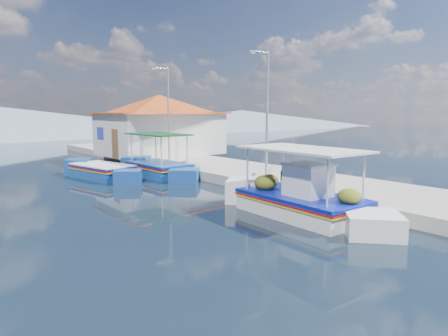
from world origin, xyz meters
TOP-DOWN VIEW (x-y plane):
  - ground at (0.00, 0.00)m, footprint 160.00×160.00m
  - quay at (5.90, 6.00)m, footprint 5.00×44.00m
  - bollards at (3.80, 5.25)m, footprint 0.20×17.20m
  - main_caique at (1.91, -2.41)m, footprint 2.55×8.11m
  - caique_green_canopy at (2.40, 8.57)m, footprint 2.35×7.20m
  - caique_blue_hull at (-0.46, 9.77)m, footprint 2.80×6.46m
  - harbor_building at (6.20, 15.00)m, footprint 10.49×10.49m
  - lamp_post_near at (4.51, 2.00)m, footprint 1.21×0.14m
  - lamp_post_far at (4.51, 11.00)m, footprint 1.21×0.14m
  - mountain_ridge at (6.54, 56.00)m, footprint 171.40×96.00m

SIDE VIEW (x-z plane):
  - ground at x=0.00m, z-range 0.00..0.00m
  - quay at x=5.90m, z-range 0.00..0.50m
  - caique_blue_hull at x=-0.46m, z-range -0.27..0.90m
  - caique_green_canopy at x=2.40m, z-range -0.95..1.75m
  - main_caique at x=1.91m, z-range -0.82..1.85m
  - bollards at x=3.80m, z-range 0.50..0.80m
  - mountain_ridge at x=6.54m, z-range -0.71..4.79m
  - harbor_building at x=6.20m, z-range 0.58..4.98m
  - lamp_post_near at x=4.51m, z-range 0.85..6.85m
  - lamp_post_far at x=4.51m, z-range 0.85..6.85m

